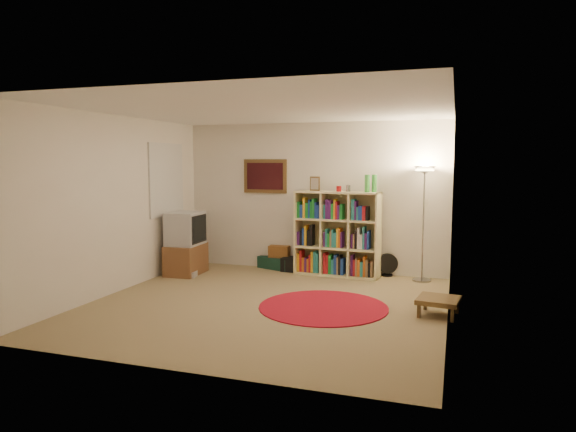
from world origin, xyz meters
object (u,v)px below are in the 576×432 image
Objects in this scene: floor_fan at (388,265)px; bookshelf at (336,235)px; tv_stand at (186,244)px; floor_lamp at (424,186)px; suitcase at (278,262)px; side_table at (439,301)px.

bookshelf is at bearing 173.52° from floor_fan.
tv_stand reaches higher than floor_fan.
floor_fan is at bearing 12.82° from tv_stand.
floor_lamp is 2.44× the size of suitcase.
floor_fan is at bearing 161.97° from floor_lamp.
suitcase is at bearing 33.10° from tv_stand.
suitcase is at bearing 171.24° from bookshelf.
suitcase is at bearing 158.88° from floor_fan.
floor_fan reaches higher than suitcase.
bookshelf is 1.60× the size of tv_stand.
floor_lamp is 3.92m from tv_stand.
floor_lamp reaches higher than suitcase.
suitcase is at bearing 174.50° from floor_lamp.
bookshelf reaches higher than floor_fan.
tv_stand reaches higher than suitcase.
bookshelf is 4.43× the size of floor_fan.
suitcase is (-1.89, 0.06, -0.09)m from floor_fan.
tv_stand is at bearing 164.56° from side_table.
bookshelf is at bearing -179.69° from floor_lamp.
floor_lamp is 2.24m from side_table.
floor_lamp reaches higher than floor_fan.
floor_fan is 2.16m from side_table.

